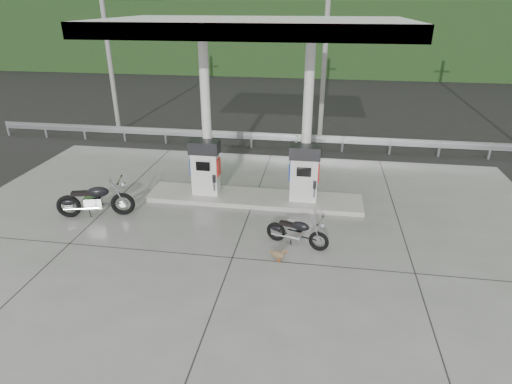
# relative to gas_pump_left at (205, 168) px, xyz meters

# --- Properties ---
(ground) EXTENTS (160.00, 160.00, 0.00)m
(ground) POSITION_rel_gas_pump_left_xyz_m (1.60, -2.50, -1.07)
(ground) COLOR black
(ground) RESTS_ON ground
(forecourt_apron) EXTENTS (18.00, 14.00, 0.02)m
(forecourt_apron) POSITION_rel_gas_pump_left_xyz_m (1.60, -2.50, -1.06)
(forecourt_apron) COLOR slate
(forecourt_apron) RESTS_ON ground
(pump_island) EXTENTS (7.00, 1.40, 0.15)m
(pump_island) POSITION_rel_gas_pump_left_xyz_m (1.60, 0.00, -0.98)
(pump_island) COLOR gray
(pump_island) RESTS_ON forecourt_apron
(gas_pump_left) EXTENTS (0.95, 0.55, 1.80)m
(gas_pump_left) POSITION_rel_gas_pump_left_xyz_m (0.00, 0.00, 0.00)
(gas_pump_left) COLOR silver
(gas_pump_left) RESTS_ON pump_island
(gas_pump_right) EXTENTS (0.95, 0.55, 1.80)m
(gas_pump_right) POSITION_rel_gas_pump_left_xyz_m (3.20, 0.00, 0.00)
(gas_pump_right) COLOR silver
(gas_pump_right) RESTS_ON pump_island
(canopy_column_left) EXTENTS (0.30, 0.30, 5.00)m
(canopy_column_left) POSITION_rel_gas_pump_left_xyz_m (0.00, 0.40, 1.60)
(canopy_column_left) COLOR white
(canopy_column_left) RESTS_ON pump_island
(canopy_column_right) EXTENTS (0.30, 0.30, 5.00)m
(canopy_column_right) POSITION_rel_gas_pump_left_xyz_m (3.20, 0.40, 1.60)
(canopy_column_right) COLOR white
(canopy_column_right) RESTS_ON pump_island
(canopy_roof) EXTENTS (8.50, 5.00, 0.40)m
(canopy_roof) POSITION_rel_gas_pump_left_xyz_m (1.60, 0.00, 4.30)
(canopy_roof) COLOR silver
(canopy_roof) RESTS_ON canopy_column_left
(guardrail) EXTENTS (26.00, 0.16, 1.42)m
(guardrail) POSITION_rel_gas_pump_left_xyz_m (1.60, 5.50, -0.36)
(guardrail) COLOR #A0A4A7
(guardrail) RESTS_ON ground
(road) EXTENTS (60.00, 7.00, 0.01)m
(road) POSITION_rel_gas_pump_left_xyz_m (1.60, 9.00, -1.07)
(road) COLOR black
(road) RESTS_ON ground
(utility_pole_a) EXTENTS (0.22, 0.22, 8.00)m
(utility_pole_a) POSITION_rel_gas_pump_left_xyz_m (-6.40, 7.00, 2.93)
(utility_pole_a) COLOR gray
(utility_pole_a) RESTS_ON ground
(utility_pole_b) EXTENTS (0.22, 0.22, 8.00)m
(utility_pole_b) POSITION_rel_gas_pump_left_xyz_m (3.60, 7.00, 2.93)
(utility_pole_b) COLOR gray
(utility_pole_b) RESTS_ON ground
(tree_band) EXTENTS (80.00, 6.00, 6.00)m
(tree_band) POSITION_rel_gas_pump_left_xyz_m (1.60, 27.50, 1.93)
(tree_band) COLOR black
(tree_band) RESTS_ON ground
(forested_hills) EXTENTS (100.00, 40.00, 140.00)m
(forested_hills) POSITION_rel_gas_pump_left_xyz_m (1.60, 57.50, -1.07)
(forested_hills) COLOR black
(forested_hills) RESTS_ON ground
(motorcycle_left) EXTENTS (2.26, 1.21, 1.02)m
(motorcycle_left) POSITION_rel_gas_pump_left_xyz_m (-2.96, -1.82, -0.54)
(motorcycle_left) COLOR black
(motorcycle_left) RESTS_ON forecourt_apron
(motorcycle_right) EXTENTS (1.72, 0.95, 0.78)m
(motorcycle_right) POSITION_rel_gas_pump_left_xyz_m (3.18, -2.62, -0.66)
(motorcycle_right) COLOR black
(motorcycle_right) RESTS_ON forecourt_apron
(duck) EXTENTS (0.49, 0.29, 0.34)m
(duck) POSITION_rel_gas_pump_left_xyz_m (2.75, -3.44, -0.88)
(duck) COLOR brown
(duck) RESTS_ON forecourt_apron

